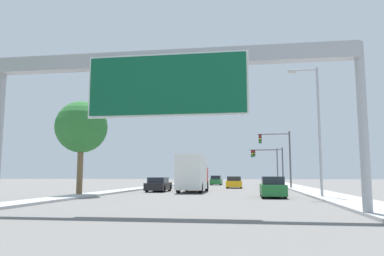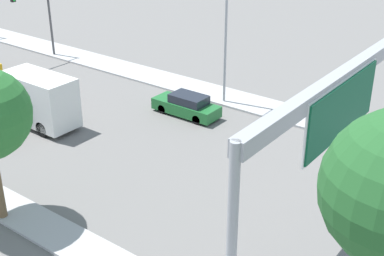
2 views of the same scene
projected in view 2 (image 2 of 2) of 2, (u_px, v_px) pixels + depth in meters
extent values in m
cylinder|color=#9EA0A5|center=(232.00, 234.00, 18.55)|extent=(0.39, 0.39, 7.20)
cube|color=#9EA0A5|center=(338.00, 80.00, 23.07)|extent=(16.40, 0.60, 0.70)
cube|color=white|center=(341.00, 109.00, 23.45)|extent=(7.20, 0.08, 2.85)
cube|color=#0C5133|center=(343.00, 109.00, 23.43)|extent=(7.00, 0.16, 2.65)
cube|color=#1E662D|center=(186.00, 107.00, 36.30)|extent=(1.74, 4.76, 0.77)
cube|color=#1E232D|center=(189.00, 99.00, 35.88)|extent=(1.53, 2.47, 0.58)
cylinder|color=black|center=(162.00, 109.00, 36.65)|extent=(0.22, 0.64, 0.64)
cylinder|color=black|center=(176.00, 102.00, 37.75)|extent=(0.22, 0.64, 0.64)
cylinder|color=black|center=(197.00, 120.00, 35.05)|extent=(0.22, 0.64, 0.64)
cylinder|color=black|center=(210.00, 112.00, 36.15)|extent=(0.22, 0.64, 0.64)
cylinder|color=black|center=(7.00, 136.00, 32.93)|extent=(0.22, 0.64, 0.64)
cube|color=red|center=(7.00, 95.00, 36.34)|extent=(2.15, 1.99, 2.07)
cube|color=silver|center=(40.00, 99.00, 34.17)|extent=(2.34, 5.12, 3.18)
cylinder|color=black|center=(22.00, 102.00, 37.39)|extent=(0.28, 1.00, 1.00)
cylinder|color=black|center=(43.00, 129.00, 33.33)|extent=(0.28, 1.00, 1.00)
cylinder|color=black|center=(68.00, 118.00, 34.81)|extent=(0.28, 1.00, 1.00)
cylinder|color=#4C4C4F|center=(50.00, 18.00, 46.98)|extent=(0.20, 0.20, 6.87)
cylinder|color=green|center=(14.00, 0.00, 43.43)|extent=(0.22, 0.04, 0.22)
cylinder|color=#9EA0A5|center=(226.00, 39.00, 36.46)|extent=(0.18, 0.18, 9.43)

